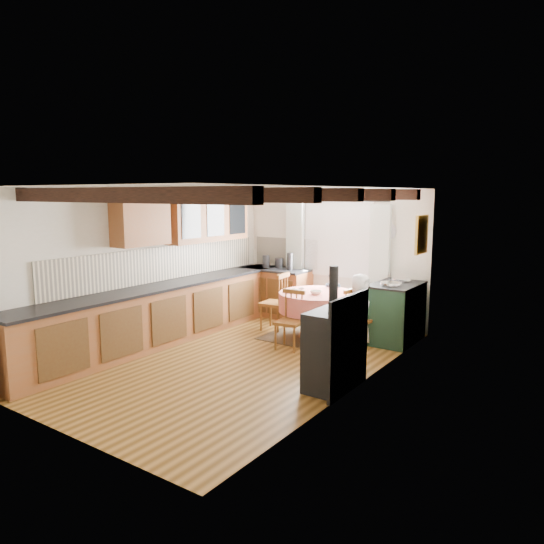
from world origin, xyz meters
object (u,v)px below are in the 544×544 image
Objects in this scene: chair_near at (289,320)px; child_far at (333,301)px; child_right at (360,310)px; aga_range at (395,312)px; chair_left at (274,301)px; cup at (301,290)px; chair_right at (359,318)px; cast_iron_stove at (333,328)px; dining_table at (318,316)px.

child_far reaches higher than chair_near.
aga_range is at bearing -34.64° from child_right.
chair_left reaches higher than aga_range.
chair_near is 9.49× the size of cup.
child_right is at bearing 22.71° from chair_right.
cup is (-1.28, -0.76, 0.32)m from aga_range.
cast_iron_stove is (0.47, -1.74, 0.30)m from chair_right.
dining_table is at bearing -152.53° from aga_range.
child_far reaches higher than aga_range.
chair_right is at bearing 104.99° from cast_iron_stove.
child_right is at bearing 14.54° from cup.
cast_iron_stove is (1.26, -1.01, 0.30)m from chair_near.
cast_iron_stove is at bearing 103.90° from child_far.
cast_iron_stove is (2.08, -1.80, 0.25)m from chair_left.
chair_left is at bearing 18.90° from child_far.
child_right reaches higher than chair_right.
child_right reaches higher than chair_left.
chair_right reaches higher than cup.
chair_near is 1.64m from cast_iron_stove.
chair_near is 1.74m from aga_range.
chair_left is 10.59× the size of cup.
child_right reaches higher than chair_near.
child_far is at bearing 117.77° from cast_iron_stove.
chair_left reaches higher than dining_table.
child_far is at bearing 54.56° from child_right.
aga_range is at bearing 97.83° from chair_left.
cast_iron_stove reaches higher than chair_near.
dining_table is 0.75m from chair_near.
chair_near is 1.01× the size of chair_right.
aga_range is at bearing 27.47° from dining_table.
chair_left is (-0.82, 0.79, 0.05)m from chair_near.
aga_range is 1.13m from child_far.
aga_range is (0.36, 0.57, 0.03)m from chair_right.
chair_left is 1.60m from child_right.
aga_range reaches higher than dining_table.
child_far is at bearing 178.59° from aga_range.
chair_near is 0.87× the size of child_far.
child_far is 0.94m from child_right.
chair_right is at bearing -121.90° from aga_range.
cup is (0.69, -0.24, 0.30)m from chair_left.
aga_range reaches higher than cup.
child_far is at bearing 60.12° from chair_right.
chair_left is 1.01m from child_far.
aga_range is (1.97, 0.52, -0.02)m from chair_left.
chair_near is 0.87× the size of aga_range.
cast_iron_stove is 1.87m from child_right.
chair_near is at bearing 140.83° from chair_right.
child_right is (0.72, 0.04, 0.18)m from dining_table.
cast_iron_stove is 2.09m from cup.
child_far is at bearing 115.90° from chair_left.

